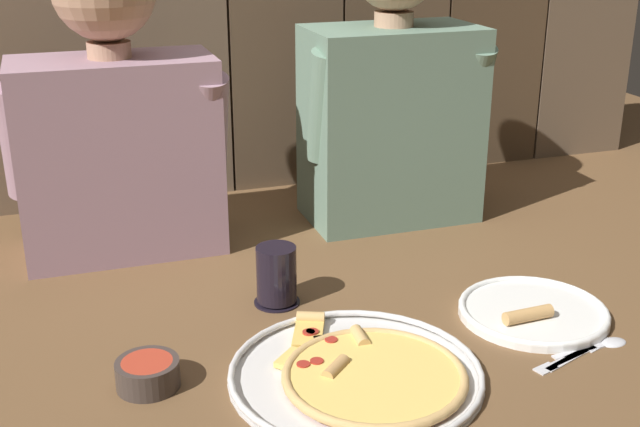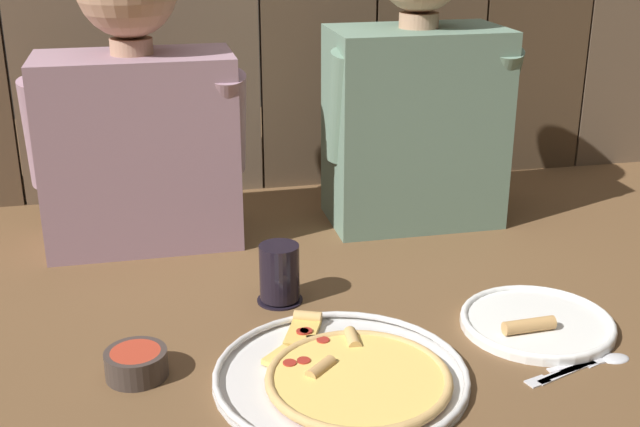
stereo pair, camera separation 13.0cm
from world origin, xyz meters
name	(u,v)px [view 2 (the right image)]	position (x,y,z in m)	size (l,w,h in m)	color
ground_plane	(338,342)	(0.00, 0.00, 0.00)	(3.20, 3.20, 0.00)	brown
pizza_tray	(346,375)	(-0.01, -0.11, 0.01)	(0.37, 0.37, 0.03)	silver
dinner_plate	(537,322)	(0.33, -0.02, 0.01)	(0.25, 0.25, 0.03)	white
drinking_glass	(279,274)	(-0.06, 0.16, 0.05)	(0.08, 0.08, 0.10)	black
dipping_bowl	(136,362)	(-0.31, -0.03, 0.02)	(0.09, 0.09, 0.04)	#3D332D
table_fork	(558,374)	(0.29, -0.16, 0.00)	(0.13, 0.05, 0.01)	silver
table_knife	(577,367)	(0.33, -0.15, 0.00)	(0.15, 0.07, 0.01)	silver
table_spoon	(603,359)	(0.38, -0.14, 0.00)	(0.14, 0.03, 0.01)	silver
diner_left	(136,105)	(-0.28, 0.49, 0.28)	(0.41, 0.21, 0.60)	gray
diner_right	(416,89)	(0.28, 0.49, 0.29)	(0.39, 0.22, 0.63)	slate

